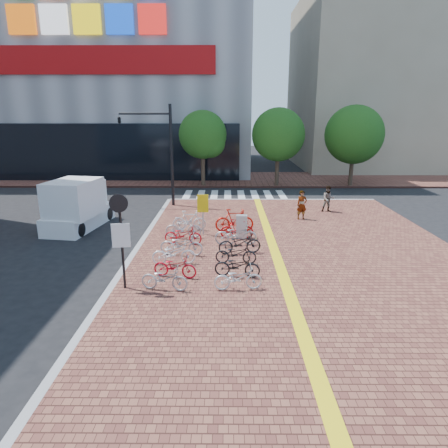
{
  "coord_description": "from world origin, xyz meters",
  "views": [
    {
      "loc": [
        -0.05,
        -14.83,
        5.87
      ],
      "look_at": [
        -0.18,
        1.52,
        1.3
      ],
      "focal_mm": 32.0,
      "sensor_mm": 36.0,
      "label": 1
    }
  ],
  "objects_px": {
    "bike_6": "(189,220)",
    "bike_12": "(237,229)",
    "utility_box": "(242,226)",
    "bike_3": "(181,244)",
    "bike_8": "(237,266)",
    "bike_13": "(234,220)",
    "bike_9": "(236,253)",
    "box_truck": "(77,205)",
    "bike_2": "(174,253)",
    "pedestrian_a": "(302,205)",
    "bike_4": "(183,235)",
    "notice_sign": "(121,230)",
    "pedestrian_b": "(328,199)",
    "bike_0": "(164,278)",
    "bike_1": "(175,266)",
    "traffic_light_pole": "(148,137)",
    "bike_11": "(236,234)",
    "bike_10": "(240,243)",
    "yellow_sign": "(203,207)",
    "bike_7": "(238,278)",
    "bike_5": "(183,228)"
  },
  "relations": [
    {
      "from": "bike_10",
      "to": "pedestrian_b",
      "type": "relative_size",
      "value": 1.15
    },
    {
      "from": "bike_10",
      "to": "box_truck",
      "type": "xyz_separation_m",
      "value": [
        -8.35,
        4.43,
        0.62
      ]
    },
    {
      "from": "bike_0",
      "to": "yellow_sign",
      "type": "height_order",
      "value": "yellow_sign"
    },
    {
      "from": "bike_2",
      "to": "box_truck",
      "type": "xyz_separation_m",
      "value": [
        -5.75,
        5.66,
        0.64
      ]
    },
    {
      "from": "bike_10",
      "to": "pedestrian_a",
      "type": "height_order",
      "value": "pedestrian_a"
    },
    {
      "from": "bike_3",
      "to": "notice_sign",
      "type": "relative_size",
      "value": 0.55
    },
    {
      "from": "bike_6",
      "to": "box_truck",
      "type": "bearing_deg",
      "value": 79.64
    },
    {
      "from": "bike_2",
      "to": "pedestrian_b",
      "type": "bearing_deg",
      "value": -48.78
    },
    {
      "from": "bike_1",
      "to": "bike_6",
      "type": "height_order",
      "value": "bike_6"
    },
    {
      "from": "bike_8",
      "to": "pedestrian_b",
      "type": "height_order",
      "value": "pedestrian_b"
    },
    {
      "from": "bike_7",
      "to": "utility_box",
      "type": "height_order",
      "value": "utility_box"
    },
    {
      "from": "bike_11",
      "to": "bike_13",
      "type": "xyz_separation_m",
      "value": [
        -0.03,
        2.08,
        0.08
      ]
    },
    {
      "from": "bike_6",
      "to": "notice_sign",
      "type": "height_order",
      "value": "notice_sign"
    },
    {
      "from": "bike_2",
      "to": "bike_4",
      "type": "relative_size",
      "value": 1.0
    },
    {
      "from": "bike_6",
      "to": "bike_12",
      "type": "relative_size",
      "value": 1.08
    },
    {
      "from": "bike_12",
      "to": "pedestrian_a",
      "type": "distance_m",
      "value": 5.13
    },
    {
      "from": "bike_6",
      "to": "bike_12",
      "type": "distance_m",
      "value": 2.72
    },
    {
      "from": "notice_sign",
      "to": "traffic_light_pole",
      "type": "bearing_deg",
      "value": 96.52
    },
    {
      "from": "bike_2",
      "to": "bike_3",
      "type": "height_order",
      "value": "bike_3"
    },
    {
      "from": "bike_7",
      "to": "pedestrian_b",
      "type": "height_order",
      "value": "pedestrian_b"
    },
    {
      "from": "bike_3",
      "to": "yellow_sign",
      "type": "distance_m",
      "value": 3.15
    },
    {
      "from": "bike_0",
      "to": "bike_5",
      "type": "relative_size",
      "value": 0.94
    },
    {
      "from": "bike_13",
      "to": "yellow_sign",
      "type": "height_order",
      "value": "yellow_sign"
    },
    {
      "from": "bike_4",
      "to": "bike_5",
      "type": "relative_size",
      "value": 0.99
    },
    {
      "from": "bike_1",
      "to": "bike_11",
      "type": "xyz_separation_m",
      "value": [
        2.26,
        3.7,
        0.08
      ]
    },
    {
      "from": "bike_2",
      "to": "pedestrian_a",
      "type": "distance_m",
      "value": 9.31
    },
    {
      "from": "bike_3",
      "to": "bike_8",
      "type": "bearing_deg",
      "value": -129.08
    },
    {
      "from": "bike_10",
      "to": "traffic_light_pole",
      "type": "relative_size",
      "value": 0.29
    },
    {
      "from": "bike_12",
      "to": "notice_sign",
      "type": "distance_m",
      "value": 7.01
    },
    {
      "from": "bike_3",
      "to": "bike_8",
      "type": "xyz_separation_m",
      "value": [
        2.26,
        -2.26,
        -0.04
      ]
    },
    {
      "from": "bike_1",
      "to": "pedestrian_b",
      "type": "relative_size",
      "value": 1.03
    },
    {
      "from": "bike_10",
      "to": "box_truck",
      "type": "distance_m",
      "value": 9.47
    },
    {
      "from": "bike_2",
      "to": "utility_box",
      "type": "relative_size",
      "value": 1.54
    },
    {
      "from": "utility_box",
      "to": "bike_8",
      "type": "bearing_deg",
      "value": -93.87
    },
    {
      "from": "bike_0",
      "to": "bike_5",
      "type": "xyz_separation_m",
      "value": [
        0.02,
        5.73,
        0.09
      ]
    },
    {
      "from": "bike_0",
      "to": "bike_10",
      "type": "distance_m",
      "value": 4.44
    },
    {
      "from": "utility_box",
      "to": "bike_6",
      "type": "bearing_deg",
      "value": 154.35
    },
    {
      "from": "bike_3",
      "to": "bike_6",
      "type": "bearing_deg",
      "value": 6.04
    },
    {
      "from": "bike_13",
      "to": "bike_9",
      "type": "bearing_deg",
      "value": 174.05
    },
    {
      "from": "bike_7",
      "to": "pedestrian_b",
      "type": "relative_size",
      "value": 1.04
    },
    {
      "from": "bike_4",
      "to": "bike_5",
      "type": "distance_m",
      "value": 0.9
    },
    {
      "from": "bike_11",
      "to": "bike_13",
      "type": "distance_m",
      "value": 2.08
    },
    {
      "from": "bike_0",
      "to": "pedestrian_b",
      "type": "height_order",
      "value": "pedestrian_b"
    },
    {
      "from": "bike_3",
      "to": "notice_sign",
      "type": "xyz_separation_m",
      "value": [
        -1.57,
        -3.26,
        1.57
      ]
    },
    {
      "from": "bike_11",
      "to": "bike_5",
      "type": "bearing_deg",
      "value": 66.91
    },
    {
      "from": "bike_10",
      "to": "yellow_sign",
      "type": "relative_size",
      "value": 0.9
    },
    {
      "from": "bike_11",
      "to": "yellow_sign",
      "type": "distance_m",
      "value": 2.36
    },
    {
      "from": "bike_0",
      "to": "pedestrian_a",
      "type": "relative_size",
      "value": 0.99
    },
    {
      "from": "bike_4",
      "to": "bike_5",
      "type": "bearing_deg",
      "value": 9.97
    },
    {
      "from": "bike_4",
      "to": "bike_9",
      "type": "height_order",
      "value": "bike_4"
    }
  ]
}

